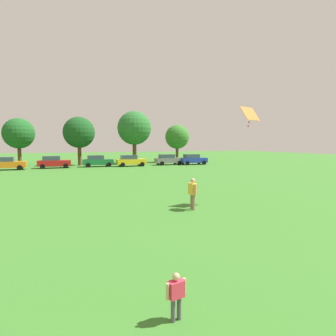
{
  "coord_description": "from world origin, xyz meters",
  "views": [
    {
      "loc": [
        0.45,
        -0.08,
        3.44
      ],
      "look_at": [
        4.66,
        10.88,
        2.41
      ],
      "focal_mm": 30.42,
      "sensor_mm": 36.0,
      "label": 1
    }
  ],
  "objects_px": {
    "tree_left": "(19,134)",
    "tree_center": "(79,133)",
    "parked_car_red_2": "(53,162)",
    "tree_right": "(134,128)",
    "parked_car_yellow_4": "(131,161)",
    "tree_far_right": "(177,137)",
    "parked_car_green_3": "(97,161)",
    "parked_car_blue_6": "(193,159)",
    "parked_car_gray_5": "(168,159)",
    "kite": "(250,115)",
    "parked_car_orange_1": "(7,163)",
    "child_kite_flyer": "(176,292)",
    "adult_bystander": "(193,191)"
  },
  "relations": [
    {
      "from": "parked_car_yellow_4",
      "to": "kite",
      "type": "bearing_deg",
      "value": -89.91
    },
    {
      "from": "child_kite_flyer",
      "to": "parked_car_orange_1",
      "type": "height_order",
      "value": "parked_car_orange_1"
    },
    {
      "from": "parked_car_green_3",
      "to": "tree_right",
      "type": "bearing_deg",
      "value": 33.59
    },
    {
      "from": "child_kite_flyer",
      "to": "parked_car_red_2",
      "type": "height_order",
      "value": "parked_car_red_2"
    },
    {
      "from": "child_kite_flyer",
      "to": "tree_far_right",
      "type": "bearing_deg",
      "value": 55.79
    },
    {
      "from": "parked_car_orange_1",
      "to": "parked_car_red_2",
      "type": "distance_m",
      "value": 5.61
    },
    {
      "from": "parked_car_red_2",
      "to": "parked_car_gray_5",
      "type": "relative_size",
      "value": 1.0
    },
    {
      "from": "parked_car_red_2",
      "to": "tree_right",
      "type": "bearing_deg",
      "value": 20.39
    },
    {
      "from": "parked_car_green_3",
      "to": "parked_car_yellow_4",
      "type": "relative_size",
      "value": 1.0
    },
    {
      "from": "parked_car_orange_1",
      "to": "parked_car_blue_6",
      "type": "bearing_deg",
      "value": -0.39
    },
    {
      "from": "parked_car_gray_5",
      "to": "tree_right",
      "type": "distance_m",
      "value": 8.22
    },
    {
      "from": "tree_left",
      "to": "tree_right",
      "type": "xyz_separation_m",
      "value": [
        17.62,
        -2.13,
        1.04
      ]
    },
    {
      "from": "parked_car_red_2",
      "to": "tree_center",
      "type": "height_order",
      "value": "tree_center"
    },
    {
      "from": "parked_car_red_2",
      "to": "parked_car_blue_6",
      "type": "relative_size",
      "value": 1.0
    },
    {
      "from": "parked_car_blue_6",
      "to": "parked_car_green_3",
      "type": "bearing_deg",
      "value": 175.05
    },
    {
      "from": "tree_left",
      "to": "parked_car_orange_1",
      "type": "bearing_deg",
      "value": -94.56
    },
    {
      "from": "parked_car_green_3",
      "to": "tree_left",
      "type": "height_order",
      "value": "tree_left"
    },
    {
      "from": "parked_car_gray_5",
      "to": "kite",
      "type": "bearing_deg",
      "value": -102.19
    },
    {
      "from": "parked_car_red_2",
      "to": "tree_right",
      "type": "height_order",
      "value": "tree_right"
    },
    {
      "from": "child_kite_flyer",
      "to": "adult_bystander",
      "type": "xyz_separation_m",
      "value": [
        4.37,
        8.25,
        0.4
      ]
    },
    {
      "from": "parked_car_red_2",
      "to": "tree_right",
      "type": "xyz_separation_m",
      "value": [
        12.69,
        4.72,
        5.07
      ]
    },
    {
      "from": "parked_car_green_3",
      "to": "parked_car_yellow_4",
      "type": "distance_m",
      "value": 4.83
    },
    {
      "from": "parked_car_orange_1",
      "to": "tree_center",
      "type": "bearing_deg",
      "value": 27.39
    },
    {
      "from": "parked_car_blue_6",
      "to": "tree_center",
      "type": "relative_size",
      "value": 0.57
    },
    {
      "from": "parked_car_red_2",
      "to": "tree_far_right",
      "type": "height_order",
      "value": "tree_far_right"
    },
    {
      "from": "tree_left",
      "to": "tree_center",
      "type": "height_order",
      "value": "tree_center"
    },
    {
      "from": "kite",
      "to": "adult_bystander",
      "type": "bearing_deg",
      "value": -176.83
    },
    {
      "from": "child_kite_flyer",
      "to": "parked_car_yellow_4",
      "type": "bearing_deg",
      "value": 66.44
    },
    {
      "from": "parked_car_orange_1",
      "to": "tree_far_right",
      "type": "distance_m",
      "value": 27.22
    },
    {
      "from": "adult_bystander",
      "to": "parked_car_blue_6",
      "type": "distance_m",
      "value": 31.25
    },
    {
      "from": "tree_right",
      "to": "tree_far_right",
      "type": "bearing_deg",
      "value": 3.74
    },
    {
      "from": "parked_car_blue_6",
      "to": "tree_right",
      "type": "relative_size",
      "value": 0.49
    },
    {
      "from": "child_kite_flyer",
      "to": "parked_car_orange_1",
      "type": "bearing_deg",
      "value": 91.46
    },
    {
      "from": "parked_car_green_3",
      "to": "parked_car_blue_6",
      "type": "distance_m",
      "value": 14.94
    },
    {
      "from": "parked_car_orange_1",
      "to": "parked_car_gray_5",
      "type": "bearing_deg",
      "value": 1.77
    },
    {
      "from": "parked_car_yellow_4",
      "to": "tree_far_right",
      "type": "relative_size",
      "value": 0.64
    },
    {
      "from": "adult_bystander",
      "to": "tree_far_right",
      "type": "relative_size",
      "value": 0.24
    },
    {
      "from": "kite",
      "to": "parked_car_green_3",
      "type": "height_order",
      "value": "kite"
    },
    {
      "from": "parked_car_green_3",
      "to": "tree_right",
      "type": "distance_m",
      "value": 9.55
    },
    {
      "from": "tree_far_right",
      "to": "tree_left",
      "type": "bearing_deg",
      "value": 176.42
    },
    {
      "from": "child_kite_flyer",
      "to": "kite",
      "type": "distance_m",
      "value": 12.42
    },
    {
      "from": "adult_bystander",
      "to": "tree_right",
      "type": "bearing_deg",
      "value": 172.59
    },
    {
      "from": "tree_center",
      "to": "parked_car_gray_5",
      "type": "bearing_deg",
      "value": -17.33
    },
    {
      "from": "parked_car_green_3",
      "to": "parked_car_blue_6",
      "type": "height_order",
      "value": "same"
    },
    {
      "from": "parked_car_yellow_4",
      "to": "tree_left",
      "type": "xyz_separation_m",
      "value": [
        -15.6,
        7.65,
        4.04
      ]
    },
    {
      "from": "parked_car_orange_1",
      "to": "parked_car_yellow_4",
      "type": "distance_m",
      "value": 16.21
    },
    {
      "from": "tree_left",
      "to": "parked_car_yellow_4",
      "type": "bearing_deg",
      "value": -26.13
    },
    {
      "from": "kite",
      "to": "parked_car_orange_1",
      "type": "distance_m",
      "value": 32.7
    },
    {
      "from": "adult_bystander",
      "to": "tree_center",
      "type": "relative_size",
      "value": 0.22
    },
    {
      "from": "parked_car_gray_5",
      "to": "parked_car_blue_6",
      "type": "bearing_deg",
      "value": -12.58
    }
  ]
}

